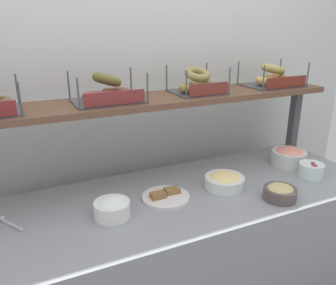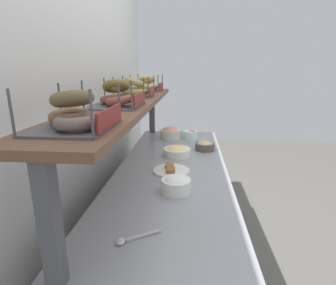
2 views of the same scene
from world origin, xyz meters
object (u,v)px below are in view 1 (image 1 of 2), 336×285
(bowl_egg_salad, at_px, (224,181))
(bagel_basket_sesame, at_px, (272,78))
(bowl_hummus, at_px, (280,192))
(bagel_basket_everything, at_px, (197,84))
(bowl_lox_spread, at_px, (289,156))
(serving_plate_white, at_px, (165,196))
(serving_spoon_near_plate, at_px, (5,221))
(bowl_beet_salad, at_px, (311,170))
(bowl_cream_cheese, at_px, (112,208))
(bagel_basket_cinnamon_raisin, at_px, (107,92))

(bowl_egg_salad, xyz_separation_m, bagel_basket_sesame, (0.50, 0.29, 0.44))
(bowl_hummus, bearing_deg, bagel_basket_everything, 108.74)
(bowl_lox_spread, xyz_separation_m, bagel_basket_everything, (-0.51, 0.21, 0.43))
(bowl_egg_salad, relative_size, bagel_basket_sesame, 0.59)
(bowl_lox_spread, distance_m, bagel_basket_sesame, 0.47)
(serving_plate_white, height_order, serving_spoon_near_plate, serving_plate_white)
(bowl_beet_salad, bearing_deg, bagel_basket_everything, 141.90)
(bowl_cream_cheese, relative_size, bagel_basket_sesame, 0.46)
(bowl_egg_salad, bearing_deg, bowl_beet_salad, -10.71)
(bowl_hummus, bearing_deg, bagel_basket_sesame, 56.20)
(bowl_cream_cheese, distance_m, serving_plate_white, 0.28)
(bagel_basket_sesame, bearing_deg, bowl_egg_salad, -150.06)
(bowl_beet_salad, height_order, bagel_basket_everything, bagel_basket_everything)
(bowl_egg_salad, xyz_separation_m, bagel_basket_cinnamon_raisin, (-0.50, 0.29, 0.44))
(bowl_cream_cheese, relative_size, serving_plate_white, 0.69)
(bowl_cream_cheese, height_order, bagel_basket_sesame, bagel_basket_sesame)
(bowl_hummus, xyz_separation_m, bagel_basket_sesame, (0.34, 0.50, 0.44))
(serving_plate_white, relative_size, bagel_basket_sesame, 0.68)
(bowl_beet_salad, relative_size, bagel_basket_everything, 0.47)
(bowl_beet_salad, xyz_separation_m, serving_plate_white, (-0.81, 0.12, -0.03))
(bagel_basket_sesame, bearing_deg, bagel_basket_cinnamon_raisin, -179.81)
(bowl_cream_cheese, xyz_separation_m, bowl_lox_spread, (1.10, 0.12, 0.01))
(bowl_lox_spread, height_order, bagel_basket_cinnamon_raisin, bagel_basket_cinnamon_raisin)
(bowl_cream_cheese, distance_m, bowl_lox_spread, 1.10)
(bowl_beet_salad, distance_m, bagel_basket_everything, 0.77)
(bowl_cream_cheese, distance_m, bowl_hummus, 0.78)
(bowl_beet_salad, relative_size, serving_plate_white, 0.58)
(bowl_cream_cheese, bearing_deg, bagel_basket_sesame, 16.20)
(bowl_lox_spread, xyz_separation_m, serving_plate_white, (-0.82, -0.06, -0.04))
(bowl_hummus, height_order, serving_spoon_near_plate, bowl_hummus)
(bowl_lox_spread, bearing_deg, serving_plate_white, -175.53)
(bagel_basket_everything, bearing_deg, bowl_beet_salad, -38.10)
(bowl_lox_spread, xyz_separation_m, bagel_basket_sesame, (-0.00, 0.20, 0.42))
(bowl_hummus, distance_m, bagel_basket_everything, 0.70)
(serving_plate_white, distance_m, bagel_basket_everything, 0.62)
(serving_plate_white, relative_size, bagel_basket_everything, 0.81)
(bowl_egg_salad, distance_m, bowl_lox_spread, 0.51)
(serving_plate_white, xyz_separation_m, bagel_basket_cinnamon_raisin, (-0.18, 0.26, 0.47))
(bowl_hummus, height_order, bowl_egg_salad, bowl_egg_salad)
(bowl_cream_cheese, bearing_deg, bowl_beet_salad, -3.47)
(bowl_lox_spread, height_order, bagel_basket_everything, bagel_basket_everything)
(bagel_basket_sesame, bearing_deg, bagel_basket_everything, 179.35)
(bowl_egg_salad, distance_m, serving_spoon_near_plate, 1.02)
(bowl_beet_salad, xyz_separation_m, bagel_basket_sesame, (0.01, 0.38, 0.44))
(serving_spoon_near_plate, height_order, bagel_basket_cinnamon_raisin, bagel_basket_cinnamon_raisin)
(bowl_hummus, bearing_deg, bowl_cream_cheese, 166.41)
(bowl_beet_salad, distance_m, bowl_lox_spread, 0.18)
(serving_spoon_near_plate, bearing_deg, bowl_lox_spread, -1.11)
(bowl_cream_cheese, xyz_separation_m, bowl_hummus, (0.76, -0.18, -0.01))
(bowl_cream_cheese, distance_m, bagel_basket_everything, 0.80)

